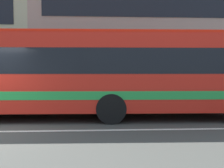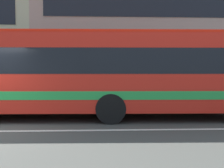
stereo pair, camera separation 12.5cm
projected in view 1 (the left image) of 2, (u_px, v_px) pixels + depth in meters
apartment_block_right at (180, 25)px, 21.44m from camera, size 22.30×8.52×10.88m
transit_bus at (90, 71)px, 9.78m from camera, size 12.25×2.91×3.13m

